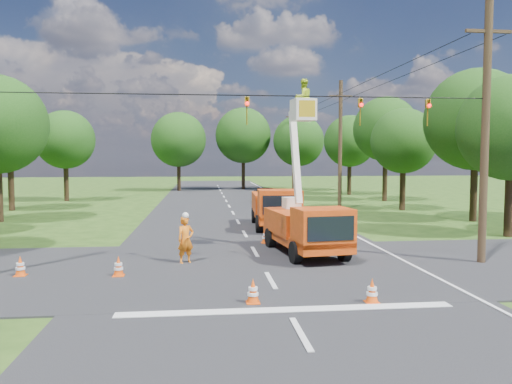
{
  "coord_description": "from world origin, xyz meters",
  "views": [
    {
      "loc": [
        -2.23,
        -16.0,
        4.09
      ],
      "look_at": [
        0.07,
        5.12,
        2.6
      ],
      "focal_mm": 35.0,
      "sensor_mm": 36.0,
      "label": 1
    }
  ],
  "objects": [
    {
      "name": "traffic_cone_0",
      "position": [
        -0.84,
        -2.44,
        0.36
      ],
      "size": [
        0.38,
        0.38,
        0.71
      ],
      "color": "#FF530D",
      "rests_on": "ground"
    },
    {
      "name": "pole_right_mid",
      "position": [
        8.5,
        22.0,
        5.11
      ],
      "size": [
        1.8,
        0.3,
        10.0
      ],
      "color": "#4C3823",
      "rests_on": "ground"
    },
    {
      "name": "tree_right_b",
      "position": [
        15.0,
        14.0,
        6.43
      ],
      "size": [
        6.4,
        6.4,
        9.65
      ],
      "color": "#382616",
      "rests_on": "ground"
    },
    {
      "name": "ground_worker",
      "position": [
        -2.87,
        3.11,
        0.92
      ],
      "size": [
        0.8,
        0.7,
        1.84
      ],
      "primitive_type": "imported",
      "rotation": [
        0.0,
        0.0,
        0.48
      ],
      "color": "#E04F12",
      "rests_on": "ground"
    },
    {
      "name": "bucket_truck",
      "position": [
        2.08,
        4.34,
        1.56
      ],
      "size": [
        2.88,
        5.96,
        7.36
      ],
      "rotation": [
        0.0,
        0.0,
        0.13
      ],
      "color": "#E34610",
      "rests_on": "ground"
    },
    {
      "name": "edge_line",
      "position": [
        5.6,
        20.0,
        0.0
      ],
      "size": [
        0.12,
        90.0,
        0.02
      ],
      "primitive_type": "cube",
      "color": "silver",
      "rests_on": "ground"
    },
    {
      "name": "tree_right_e",
      "position": [
        13.8,
        37.0,
        5.81
      ],
      "size": [
        5.6,
        5.6,
        8.63
      ],
      "color": "#382616",
      "rests_on": "ground"
    },
    {
      "name": "traffic_cone_1",
      "position": [
        2.46,
        -2.77,
        0.36
      ],
      "size": [
        0.38,
        0.38,
        0.71
      ],
      "color": "#FF530D",
      "rests_on": "ground"
    },
    {
      "name": "road_cross",
      "position": [
        0.0,
        2.0,
        0.0
      ],
      "size": [
        56.0,
        10.0,
        0.07
      ],
      "primitive_type": "cube",
      "color": "black",
      "rests_on": "ground"
    },
    {
      "name": "traffic_cone_2",
      "position": [
        0.73,
        7.15,
        0.36
      ],
      "size": [
        0.38,
        0.38,
        0.71
      ],
      "color": "#FF530D",
      "rests_on": "ground"
    },
    {
      "name": "tree_left_f",
      "position": [
        -14.8,
        32.0,
        5.69
      ],
      "size": [
        5.4,
        5.4,
        8.4
      ],
      "color": "#382616",
      "rests_on": "ground"
    },
    {
      "name": "traffic_cone_5",
      "position": [
        -8.43,
        1.59,
        0.36
      ],
      "size": [
        0.38,
        0.38,
        0.71
      ],
      "color": "#FF530D",
      "rests_on": "ground"
    },
    {
      "name": "tree_right_d",
      "position": [
        14.8,
        29.0,
        6.68
      ],
      "size": [
        6.0,
        6.0,
        9.7
      ],
      "color": "#382616",
      "rests_on": "ground"
    },
    {
      "name": "pole_right_near",
      "position": [
        8.5,
        2.0,
        5.11
      ],
      "size": [
        1.8,
        0.3,
        10.0
      ],
      "color": "#4C3823",
      "rests_on": "ground"
    },
    {
      "name": "second_truck",
      "position": [
        1.99,
        12.24,
        1.22
      ],
      "size": [
        2.73,
        6.37,
        2.35
      ],
      "rotation": [
        0.0,
        0.0,
        -0.04
      ],
      "color": "#E34610",
      "rests_on": "ground"
    },
    {
      "name": "road_main",
      "position": [
        0.0,
        20.0,
        0.0
      ],
      "size": [
        12.0,
        100.0,
        0.06
      ],
      "primitive_type": "cube",
      "color": "black",
      "rests_on": "ground"
    },
    {
      "name": "traffic_cone_3",
      "position": [
        2.33,
        10.35,
        0.36
      ],
      "size": [
        0.38,
        0.38,
        0.71
      ],
      "color": "#FF530D",
      "rests_on": "ground"
    },
    {
      "name": "traffic_cone_4",
      "position": [
        -5.09,
        1.21,
        0.36
      ],
      "size": [
        0.38,
        0.38,
        0.71
      ],
      "color": "#FF530D",
      "rests_on": "ground"
    },
    {
      "name": "pole_right_far",
      "position": [
        8.5,
        42.0,
        5.11
      ],
      "size": [
        1.8,
        0.3,
        10.0
      ],
      "color": "#4C3823",
      "rests_on": "ground"
    },
    {
      "name": "tree_far_b",
      "position": [
        3.0,
        47.0,
        6.81
      ],
      "size": [
        7.0,
        7.0,
        10.32
      ],
      "color": "#382616",
      "rests_on": "ground"
    },
    {
      "name": "stop_bar",
      "position": [
        0.0,
        -3.2,
        0.0
      ],
      "size": [
        9.0,
        0.45,
        0.02
      ],
      "primitive_type": "cube",
      "color": "silver",
      "rests_on": "ground"
    },
    {
      "name": "signal_span",
      "position": [
        2.23,
        1.99,
        5.88
      ],
      "size": [
        18.0,
        0.29,
        1.07
      ],
      "color": "black",
      "rests_on": "ground"
    },
    {
      "name": "traffic_cone_7",
      "position": [
        5.12,
        17.35,
        0.36
      ],
      "size": [
        0.38,
        0.38,
        0.71
      ],
      "color": "#FF530D",
      "rests_on": "ground"
    },
    {
      "name": "tree_left_e",
      "position": [
        -16.8,
        24.0,
        6.49
      ],
      "size": [
        5.8,
        5.8,
        9.41
      ],
      "color": "#382616",
      "rests_on": "ground"
    },
    {
      "name": "distant_car",
      "position": [
        3.54,
        27.8,
        0.73
      ],
      "size": [
        2.56,
        4.53,
        1.46
      ],
      "primitive_type": "imported",
      "rotation": [
        0.0,
        0.0,
        0.21
      ],
      "color": "black",
      "rests_on": "ground"
    },
    {
      "name": "tree_far_c",
      "position": [
        9.5,
        44.0,
        6.06
      ],
      "size": [
        6.2,
        6.2,
        9.18
      ],
      "color": "#382616",
      "rests_on": "ground"
    },
    {
      "name": "ground",
      "position": [
        0.0,
        20.0,
        0.0
      ],
      "size": [
        140.0,
        140.0,
        0.0
      ],
      "primitive_type": "plane",
      "color": "#264314",
      "rests_on": "ground"
    },
    {
      "name": "tree_far_a",
      "position": [
        -5.0,
        45.0,
        6.19
      ],
      "size": [
        6.6,
        6.6,
        9.5
      ],
      "color": "#382616",
      "rests_on": "ground"
    },
    {
      "name": "tree_right_a",
      "position": [
        13.5,
        8.0,
        5.56
      ],
      "size": [
        5.4,
        5.4,
        8.28
      ],
      "color": "#382616",
      "rests_on": "ground"
    },
    {
      "name": "tree_right_c",
      "position": [
        13.2,
        21.0,
        5.31
      ],
      "size": [
        5.0,
        5.0,
        7.83
      ],
      "color": "#382616",
      "rests_on": "ground"
    }
  ]
}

